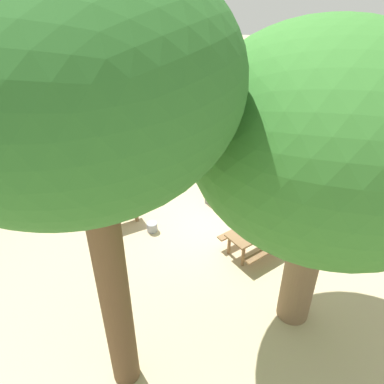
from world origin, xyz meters
TOP-DOWN VIEW (x-y plane):
  - ground_plane at (0.00, 0.00)m, footprint 60.00×60.00m
  - elephant at (1.23, -0.09)m, footprint 1.58×2.02m
  - person_handler at (3.62, -1.22)m, footprint 0.32×0.45m
  - shade_tree_main at (-3.29, -2.40)m, footprint 5.96×5.47m
  - shade_tree_secondary at (-5.76, 1.29)m, footprint 4.81×4.41m
  - wooden_bench at (-0.60, 3.24)m, footprint 1.19×1.34m
  - picnic_table_near at (-1.11, -1.15)m, footprint 2.11×2.11m
  - feed_bucket at (-0.72, 2.14)m, footprint 0.36×0.36m

SIDE VIEW (x-z plane):
  - ground_plane at x=0.00m, z-range 0.00..0.00m
  - feed_bucket at x=-0.72m, z-range 0.00..0.32m
  - wooden_bench at x=-0.60m, z-range 0.03..0.91m
  - picnic_table_near at x=-1.11m, z-range 0.20..0.98m
  - elephant at x=1.23m, z-range 0.20..1.61m
  - person_handler at x=3.62m, z-range 0.14..1.76m
  - shade_tree_main at x=-3.29m, z-range 1.46..8.71m
  - shade_tree_secondary at x=-5.76m, z-range 2.42..10.88m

